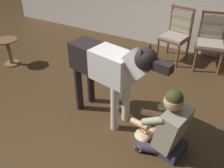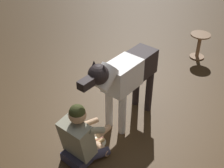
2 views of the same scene
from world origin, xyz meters
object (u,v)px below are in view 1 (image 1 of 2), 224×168
(person_sitting_on_floor, at_px, (168,127))
(round_side_table, at_px, (9,50))
(dining_chair_right_of_pair, at_px, (211,38))
(hot_dog_on_plate, at_px, (143,134))
(large_dog, at_px, (109,67))
(dining_chair_left_of_pair, at_px, (177,32))

(person_sitting_on_floor, bearing_deg, round_side_table, 169.61)
(dining_chair_right_of_pair, height_order, hot_dog_on_plate, dining_chair_right_of_pair)
(dining_chair_right_of_pair, xyz_separation_m, large_dog, (-0.83, -2.17, 0.25))
(dining_chair_left_of_pair, xyz_separation_m, dining_chair_right_of_pair, (0.61, -0.00, 0.00))
(dining_chair_left_of_pair, height_order, large_dog, large_dog)
(dining_chair_right_of_pair, distance_m, hot_dog_on_plate, 2.35)
(large_dog, height_order, round_side_table, large_dog)
(person_sitting_on_floor, relative_size, large_dog, 0.55)
(dining_chair_left_of_pair, height_order, hot_dog_on_plate, dining_chair_left_of_pair)
(hot_dog_on_plate, distance_m, round_side_table, 2.98)
(person_sitting_on_floor, bearing_deg, dining_chair_left_of_pair, 105.41)
(person_sitting_on_floor, height_order, large_dog, large_dog)
(person_sitting_on_floor, bearing_deg, hot_dog_on_plate, 169.04)
(person_sitting_on_floor, relative_size, hot_dog_on_plate, 4.07)
(dining_chair_right_of_pair, distance_m, person_sitting_on_floor, 2.34)
(dining_chair_right_of_pair, bearing_deg, large_dog, -110.90)
(round_side_table, bearing_deg, large_dog, -10.18)
(round_side_table, bearing_deg, dining_chair_right_of_pair, 28.60)
(dining_chair_right_of_pair, relative_size, person_sitting_on_floor, 1.16)
(dining_chair_left_of_pair, xyz_separation_m, person_sitting_on_floor, (0.64, -2.33, -0.20))
(person_sitting_on_floor, xyz_separation_m, round_side_table, (-3.23, 0.59, -0.05))
(dining_chair_left_of_pair, height_order, round_side_table, dining_chair_left_of_pair)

